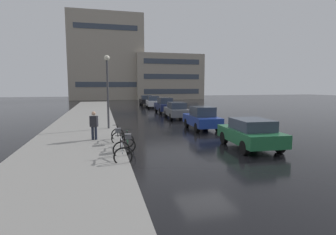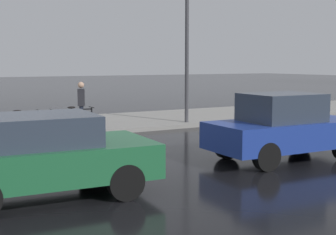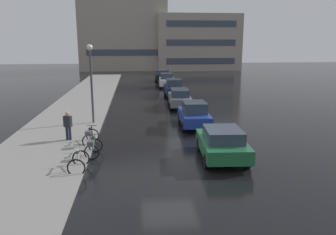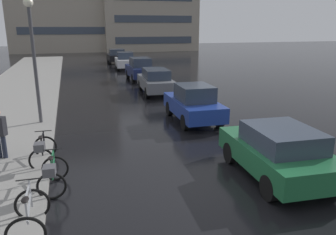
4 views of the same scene
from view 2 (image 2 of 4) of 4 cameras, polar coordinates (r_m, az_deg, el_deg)
ground_plane at (r=11.00m, az=-19.74°, el=-6.06°), size 140.00×140.00×0.00m
sidewalk_kerb at (r=20.49m, az=5.64°, el=0.26°), size 4.80×60.00×0.14m
bicycle_second at (r=14.48m, az=-17.74°, el=-1.00°), size 0.76×1.39×0.98m
bicycle_third at (r=15.26m, az=-11.53°, el=-0.44°), size 0.75×1.45×0.97m
car_green at (r=8.53m, az=-14.93°, el=-4.34°), size 2.18×3.87×1.46m
car_blue at (r=11.67m, az=14.02°, el=-1.20°), size 1.81×3.93×1.63m
pedestrian at (r=16.61m, az=-10.52°, el=1.75°), size 0.46×0.36×1.69m
streetlamp at (r=17.44m, az=2.32°, el=9.85°), size 0.38×0.38×5.13m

